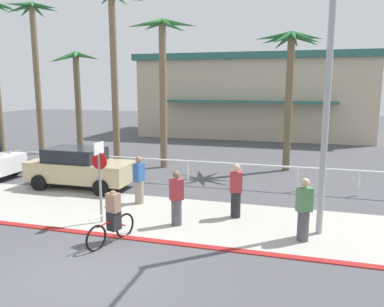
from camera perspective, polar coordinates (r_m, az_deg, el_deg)
ground_plane at (r=18.32m, az=0.72°, el=-3.32°), size 80.00×80.00×0.00m
sidewalk_strip at (r=13.04m, az=-6.07°, el=-9.05°), size 44.00×4.00×0.02m
curb_paint at (r=11.33m, az=-9.93°, el=-12.18°), size 44.00×0.24×0.03m
building_backdrop at (r=33.93m, az=9.46°, el=8.55°), size 18.80×10.43×6.66m
rail_fence at (r=16.73m, az=-0.63°, el=-1.70°), size 18.60×0.08×1.04m
stop_sign_bike_lane at (r=12.18m, az=-13.57°, el=-2.51°), size 0.52×0.56×2.56m
streetlight_curb at (r=11.02m, az=19.62°, el=9.49°), size 0.24×2.54×7.50m
palm_tree_1 at (r=25.66m, az=-22.37°, el=14.66°), size 3.19×3.59×9.08m
palm_tree_2 at (r=23.62m, az=-16.78°, el=10.49°), size 3.18×2.90×6.17m
palm_tree_3 at (r=21.02m, az=-11.74°, el=16.76°), size 3.75×3.69×9.02m
palm_tree_4 at (r=19.82m, az=-4.34°, el=13.97°), size 3.52×3.23×7.51m
palm_tree_5 at (r=19.61m, az=14.39°, el=12.96°), size 3.25×3.20×6.81m
car_tan_1 at (r=16.75m, az=-16.35°, el=-1.99°), size 4.40×2.02×1.69m
cyclist_red_0 at (r=10.87m, az=-11.73°, el=-9.40°), size 0.59×1.76×1.50m
pedestrian_0 at (r=11.10m, az=16.29°, el=-8.36°), size 0.48×0.43×1.81m
pedestrian_1 at (r=14.06m, az=-7.88°, el=-4.20°), size 0.38×0.44×1.76m
pedestrian_2 at (r=11.84m, az=-2.33°, el=-7.00°), size 0.48×0.45×1.72m
pedestrian_3 at (r=12.57m, az=6.55°, el=-5.83°), size 0.44×0.37×1.80m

